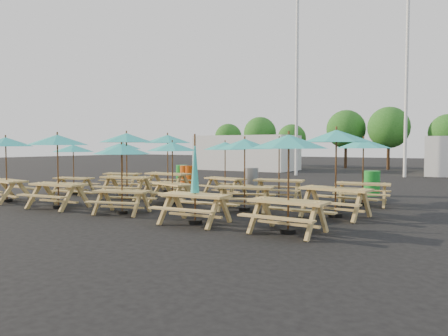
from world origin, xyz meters
The scene contains 30 objects.
ground centered at (0.00, 0.00, 0.00)m, with size 120.00×120.00×0.00m, color black.
picnic_unit_0 centered at (-5.55, -4.28, 1.98)m, with size 2.09×2.09×2.32m.
picnic_unit_1 centered at (-5.46, -1.43, 1.75)m, with size 1.99×1.99×2.05m.
picnic_unit_2 centered at (-5.37, 1.27, 1.84)m, with size 2.15×2.15×2.16m.
picnic_unit_3 centered at (-2.62, -4.37, 2.02)m, with size 2.10×2.10×2.37m.
picnic_unit_4 centered at (-2.56, -1.35, 2.13)m, with size 2.29×2.29×2.49m.
picnic_unit_5 centered at (-2.59, 1.13, 2.11)m, with size 2.03×2.03×2.48m.
picnic_unit_6 centered at (-0.06, -4.13, 1.76)m, with size 2.05×2.05×2.06m.
picnic_unit_7 centered at (-0.15, -1.63, 1.82)m, with size 2.20×2.20×2.14m.
picnic_unit_8 centered at (0.19, 1.27, 1.84)m, with size 2.02×2.02×2.16m.
picnic_unit_9 centered at (2.72, -4.34, 0.95)m, with size 1.91×1.70×2.31m.
picnic_unit_10 centered at (2.69, -1.67, 1.90)m, with size 2.24×2.24×2.23m.
picnic_unit_11 centered at (2.58, 1.13, 1.94)m, with size 2.18×2.18×2.28m.
picnic_unit_12 centered at (5.24, -4.22, 1.94)m, with size 1.89×1.89×2.28m.
picnic_unit_13 centered at (5.47, -1.44, 2.10)m, with size 2.18×2.18×2.47m.
picnic_unit_14 centered at (5.51, 1.42, 1.92)m, with size 2.09×2.09×2.25m.
waste_bin_0 centered at (-4.41, 4.54, 0.50)m, with size 0.62×0.62×0.99m, color #188727.
waste_bin_1 centered at (-3.94, 4.27, 0.50)m, with size 0.62×0.62×0.99m, color #C9470B.
waste_bin_2 centered at (-3.65, 4.27, 0.50)m, with size 0.62×0.62×0.99m, color #C9470B.
waste_bin_3 centered at (-0.09, 4.03, 0.50)m, with size 0.62×0.62×0.99m, color gray.
waste_bin_4 centered at (5.12, 4.47, 0.50)m, with size 0.62×0.62×0.99m, color #188727.
mast_0 centered at (-2.00, 14.00, 6.00)m, with size 0.20×0.20×12.00m, color silver.
mast_1 centered at (4.50, 16.00, 6.00)m, with size 0.20×0.20×12.00m, color silver.
event_tent_0 centered at (-8.00, 18.00, 1.40)m, with size 8.00×4.00×2.80m, color silver.
tree_0 centered at (-14.07, 25.25, 2.83)m, with size 2.80×2.80×4.24m.
tree_1 centered at (-9.74, 23.90, 3.15)m, with size 3.11×3.11×4.72m.
tree_2 centered at (-6.39, 23.65, 2.62)m, with size 2.59×2.59×3.93m.
tree_3 centered at (-1.75, 24.72, 3.41)m, with size 3.36×3.36×5.09m.
tree_4 centered at (1.90, 24.26, 3.46)m, with size 3.41×3.41×5.17m.
tree_5 centered at (6.22, 24.67, 2.97)m, with size 2.94×2.94×4.45m.
Camera 1 is at (9.17, -13.42, 2.02)m, focal length 35.00 mm.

